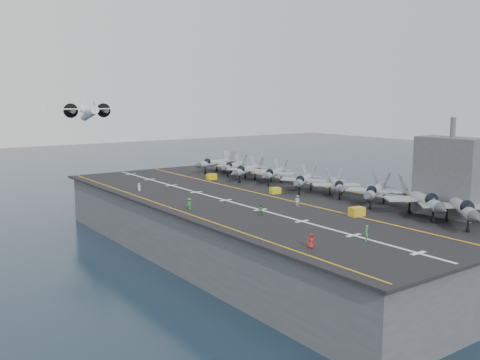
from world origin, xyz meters
TOP-DOWN VIEW (x-y plane):
  - ground at (0.00, 0.00)m, footprint 500.00×500.00m
  - hull at (0.00, 0.00)m, footprint 36.00×90.00m
  - flight_deck at (0.00, 0.00)m, footprint 38.00×92.00m
  - foul_line at (3.00, 0.00)m, footprint 0.35×90.00m
  - landing_centerline at (-6.00, 0.00)m, footprint 0.50×90.00m
  - deck_edge_port at (-17.00, 0.00)m, footprint 0.25×90.00m
  - deck_edge_stbd at (18.50, 0.00)m, footprint 0.25×90.00m
  - island_superstructure at (15.00, -30.00)m, footprint 5.00×10.00m
  - fighter_jet_0 at (10.98, -34.45)m, footprint 18.88×19.04m
  - fighter_jet_1 at (11.25, -27.99)m, footprint 18.00×19.40m
  - fighter_jet_2 at (12.35, -17.95)m, footprint 17.40×15.58m
  - fighter_jet_3 at (12.87, -8.55)m, footprint 14.91×15.66m
  - fighter_jet_4 at (11.50, -1.09)m, footprint 16.26×15.12m
  - fighter_jet_5 at (13.07, 9.88)m, footprint 16.07×14.71m
  - fighter_jet_6 at (10.87, 16.45)m, footprint 17.02×15.12m
  - fighter_jet_7 at (13.39, 25.22)m, footprint 15.55×14.25m
  - fighter_jet_8 at (12.71, 31.75)m, footprint 15.87×12.54m
  - tow_cart_a at (3.18, -22.22)m, footprint 2.44×1.73m
  - tow_cart_b at (5.44, 0.17)m, footprint 2.10×1.55m
  - tow_cart_c at (5.15, 22.02)m, footprint 2.24×1.62m
  - crew_0 at (-14.74, -31.24)m, footprint 1.29×1.09m
  - crew_2 at (-8.38, -13.11)m, footprint 1.18×0.92m
  - crew_3 at (-15.18, -3.10)m, footprint 1.24×0.93m
  - crew_5 at (-14.26, 17.72)m, footprint 0.87×1.09m
  - crew_6 at (-6.80, -32.83)m, footprint 1.39×1.46m
  - crew_7 at (0.65, -11.47)m, footprint 0.99×1.29m
  - transport_plane at (-7.74, 61.27)m, footprint 22.82×17.08m

SIDE VIEW (x-z plane):
  - ground at x=0.00m, z-range 0.00..0.00m
  - hull at x=0.00m, z-range 0.00..10.00m
  - flight_deck at x=0.00m, z-range 10.00..10.40m
  - foul_line at x=3.00m, z-range 10.41..10.43m
  - landing_centerline at x=-6.00m, z-range 10.41..10.43m
  - deck_edge_port at x=-17.00m, z-range 10.41..10.43m
  - deck_edge_stbd at x=18.50m, z-range 10.41..10.43m
  - tow_cart_b at x=5.44m, z-range 10.40..11.55m
  - tow_cart_c at x=5.15m, z-range 10.40..11.65m
  - tow_cart_a at x=3.18m, z-range 10.40..11.77m
  - crew_5 at x=-14.26m, z-range 10.40..11.99m
  - crew_2 at x=-8.38m, z-range 10.40..12.15m
  - crew_0 at x=-14.74m, z-range 10.40..12.22m
  - crew_3 at x=-15.18m, z-range 10.40..12.30m
  - crew_7 at x=0.65m, z-range 10.40..12.32m
  - crew_6 at x=-6.80m, z-range 10.40..12.43m
  - fighter_jet_7 at x=13.39m, z-range 10.40..14.89m
  - fighter_jet_3 at x=12.87m, z-range 10.40..14.94m
  - fighter_jet_5 at x=13.07m, z-range 10.40..15.04m
  - fighter_jet_4 at x=11.50m, z-range 10.40..15.10m
  - fighter_jet_8 at x=12.71m, z-range 10.40..15.25m
  - fighter_jet_6 at x=10.87m, z-range 10.40..15.34m
  - fighter_jet_2 at x=12.35m, z-range 10.40..15.44m
  - fighter_jet_0 at x=10.98m, z-range 10.40..15.99m
  - fighter_jet_1 at x=11.25m, z-range 10.40..16.01m
  - island_superstructure at x=15.00m, z-range 10.40..25.40m
  - transport_plane at x=-7.74m, z-range 21.74..26.72m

